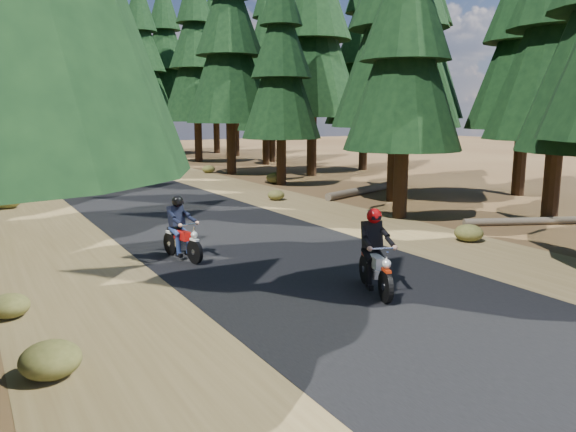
# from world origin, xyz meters

# --- Properties ---
(ground) EXTENTS (120.00, 120.00, 0.00)m
(ground) POSITION_xyz_m (0.00, 0.00, 0.00)
(ground) COLOR #432E18
(ground) RESTS_ON ground
(road) EXTENTS (6.00, 100.00, 0.01)m
(road) POSITION_xyz_m (0.00, 5.00, 0.01)
(road) COLOR black
(road) RESTS_ON ground
(shoulder_l) EXTENTS (3.20, 100.00, 0.01)m
(shoulder_l) POSITION_xyz_m (-4.60, 5.00, 0.00)
(shoulder_l) COLOR brown
(shoulder_l) RESTS_ON ground
(shoulder_r) EXTENTS (3.20, 100.00, 0.01)m
(shoulder_r) POSITION_xyz_m (4.60, 5.00, 0.00)
(shoulder_r) COLOR brown
(shoulder_r) RESTS_ON ground
(pine_forest) EXTENTS (34.59, 55.08, 16.32)m
(pine_forest) POSITION_xyz_m (-0.02, 21.05, 7.89)
(pine_forest) COLOR black
(pine_forest) RESTS_ON ground
(log_near) EXTENTS (5.62, 2.37, 0.32)m
(log_near) POSITION_xyz_m (8.78, 9.70, 0.16)
(log_near) COLOR #4C4233
(log_near) RESTS_ON ground
(log_far) EXTENTS (3.94, 1.93, 0.24)m
(log_far) POSITION_xyz_m (8.74, 1.53, 0.12)
(log_far) COLOR #4C4233
(log_far) RESTS_ON ground
(understory_shrubs) EXTENTS (14.76, 31.73, 0.58)m
(understory_shrubs) POSITION_xyz_m (-0.41, 7.87, 0.26)
(understory_shrubs) COLOR #474C1E
(understory_shrubs) RESTS_ON ground
(rider_lead) EXTENTS (1.15, 1.91, 1.64)m
(rider_lead) POSITION_xyz_m (0.29, -1.35, 0.55)
(rider_lead) COLOR white
(rider_lead) RESTS_ON road
(rider_follow) EXTENTS (0.83, 1.77, 1.52)m
(rider_follow) POSITION_xyz_m (-2.07, 2.96, 0.51)
(rider_follow) COLOR #A20D0A
(rider_follow) RESTS_ON road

